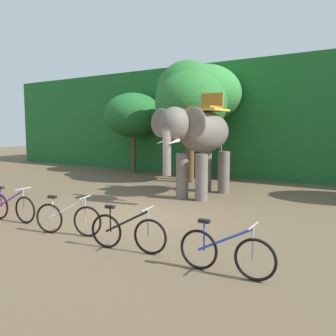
{
  "coord_description": "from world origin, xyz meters",
  "views": [
    {
      "loc": [
        6.26,
        -7.79,
        2.44
      ],
      "look_at": [
        0.4,
        1.0,
        1.3
      ],
      "focal_mm": 38.47,
      "sensor_mm": 36.0,
      "label": 1
    }
  ],
  "objects_px": {
    "bike_black": "(127,232)",
    "tree_left": "(188,95)",
    "tree_center_left": "(191,104)",
    "bike_white": "(68,219)",
    "tree_right": "(133,115)",
    "tree_far_right": "(205,94)",
    "tree_center_right": "(194,115)",
    "elephant": "(200,136)",
    "bike_blue": "(226,253)",
    "bike_purple": "(12,207)"
  },
  "relations": [
    {
      "from": "tree_center_right",
      "to": "tree_left",
      "type": "xyz_separation_m",
      "value": [
        0.32,
        -1.13,
        0.9
      ]
    },
    {
      "from": "bike_white",
      "to": "bike_blue",
      "type": "xyz_separation_m",
      "value": [
        4.01,
        -0.1,
        0.0
      ]
    },
    {
      "from": "bike_purple",
      "to": "tree_center_right",
      "type": "bearing_deg",
      "value": 92.26
    },
    {
      "from": "tree_center_right",
      "to": "elephant",
      "type": "xyz_separation_m",
      "value": [
        2.91,
        -4.71,
        -0.96
      ]
    },
    {
      "from": "bike_purple",
      "to": "bike_white",
      "type": "distance_m",
      "value": 2.24
    },
    {
      "from": "tree_center_left",
      "to": "bike_white",
      "type": "height_order",
      "value": "tree_center_left"
    },
    {
      "from": "elephant",
      "to": "tree_right",
      "type": "bearing_deg",
      "value": 145.61
    },
    {
      "from": "tree_center_right",
      "to": "tree_center_left",
      "type": "relative_size",
      "value": 0.87
    },
    {
      "from": "bike_black",
      "to": "bike_blue",
      "type": "height_order",
      "value": "same"
    },
    {
      "from": "tree_center_right",
      "to": "tree_left",
      "type": "distance_m",
      "value": 1.48
    },
    {
      "from": "bike_white",
      "to": "bike_black",
      "type": "distance_m",
      "value": 1.87
    },
    {
      "from": "tree_center_right",
      "to": "tree_center_left",
      "type": "xyz_separation_m",
      "value": [
        0.87,
        -1.82,
        0.4
      ]
    },
    {
      "from": "tree_center_right",
      "to": "tree_left",
      "type": "bearing_deg",
      "value": -74.25
    },
    {
      "from": "tree_right",
      "to": "tree_left",
      "type": "relative_size",
      "value": 0.79
    },
    {
      "from": "tree_center_right",
      "to": "bike_white",
      "type": "bearing_deg",
      "value": -75.89
    },
    {
      "from": "tree_center_right",
      "to": "bike_white",
      "type": "height_order",
      "value": "tree_center_right"
    },
    {
      "from": "bike_purple",
      "to": "bike_black",
      "type": "distance_m",
      "value": 4.11
    },
    {
      "from": "bike_black",
      "to": "elephant",
      "type": "bearing_deg",
      "value": 105.2
    },
    {
      "from": "bike_white",
      "to": "elephant",
      "type": "bearing_deg",
      "value": 87.48
    },
    {
      "from": "tree_center_left",
      "to": "bike_purple",
      "type": "distance_m",
      "value": 9.29
    },
    {
      "from": "bike_black",
      "to": "tree_left",
      "type": "bearing_deg",
      "value": 113.83
    },
    {
      "from": "tree_center_left",
      "to": "bike_black",
      "type": "xyz_separation_m",
      "value": [
        3.66,
        -8.83,
        -3.18
      ]
    },
    {
      "from": "tree_left",
      "to": "bike_purple",
      "type": "height_order",
      "value": "tree_left"
    },
    {
      "from": "bike_black",
      "to": "tree_right",
      "type": "bearing_deg",
      "value": 128.55
    },
    {
      "from": "bike_black",
      "to": "tree_center_right",
      "type": "bearing_deg",
      "value": 113.02
    },
    {
      "from": "bike_blue",
      "to": "tree_far_right",
      "type": "bearing_deg",
      "value": 119.58
    },
    {
      "from": "elephant",
      "to": "tree_left",
      "type": "bearing_deg",
      "value": 125.87
    },
    {
      "from": "tree_left",
      "to": "bike_blue",
      "type": "xyz_separation_m",
      "value": [
        6.35,
        -9.53,
        -3.67
      ]
    },
    {
      "from": "tree_right",
      "to": "tree_far_right",
      "type": "bearing_deg",
      "value": -2.18
    },
    {
      "from": "tree_center_right",
      "to": "bike_white",
      "type": "relative_size",
      "value": 2.66
    },
    {
      "from": "bike_black",
      "to": "bike_purple",
      "type": "bearing_deg",
      "value": 178.36
    },
    {
      "from": "tree_center_right",
      "to": "bike_blue",
      "type": "relative_size",
      "value": 2.57
    },
    {
      "from": "tree_center_left",
      "to": "bike_white",
      "type": "bearing_deg",
      "value": -78.44
    },
    {
      "from": "tree_left",
      "to": "bike_black",
      "type": "relative_size",
      "value": 3.35
    },
    {
      "from": "bike_white",
      "to": "tree_left",
      "type": "bearing_deg",
      "value": 103.91
    },
    {
      "from": "tree_center_right",
      "to": "tree_left",
      "type": "relative_size",
      "value": 0.78
    },
    {
      "from": "bike_blue",
      "to": "tree_left",
      "type": "bearing_deg",
      "value": 123.67
    },
    {
      "from": "elephant",
      "to": "bike_purple",
      "type": "height_order",
      "value": "elephant"
    },
    {
      "from": "bike_purple",
      "to": "bike_white",
      "type": "bearing_deg",
      "value": -0.63
    },
    {
      "from": "tree_center_left",
      "to": "bike_white",
      "type": "distance_m",
      "value": 9.47
    },
    {
      "from": "tree_far_right",
      "to": "bike_black",
      "type": "bearing_deg",
      "value": -70.04
    },
    {
      "from": "tree_left",
      "to": "tree_center_left",
      "type": "xyz_separation_m",
      "value": [
        0.55,
        -0.69,
        -0.49
      ]
    },
    {
      "from": "elephant",
      "to": "tree_far_right",
      "type": "bearing_deg",
      "value": 115.79
    },
    {
      "from": "tree_right",
      "to": "tree_center_right",
      "type": "xyz_separation_m",
      "value": [
        3.95,
        0.02,
        -0.06
      ]
    },
    {
      "from": "bike_white",
      "to": "bike_purple",
      "type": "bearing_deg",
      "value": 179.37
    },
    {
      "from": "tree_center_right",
      "to": "tree_far_right",
      "type": "distance_m",
      "value": 1.24
    },
    {
      "from": "elephant",
      "to": "bike_blue",
      "type": "xyz_separation_m",
      "value": [
        3.75,
        -5.94,
        -1.82
      ]
    },
    {
      "from": "tree_left",
      "to": "bike_black",
      "type": "height_order",
      "value": "tree_left"
    },
    {
      "from": "tree_right",
      "to": "tree_far_right",
      "type": "relative_size",
      "value": 0.81
    },
    {
      "from": "tree_left",
      "to": "bike_white",
      "type": "distance_m",
      "value": 10.39
    }
  ]
}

